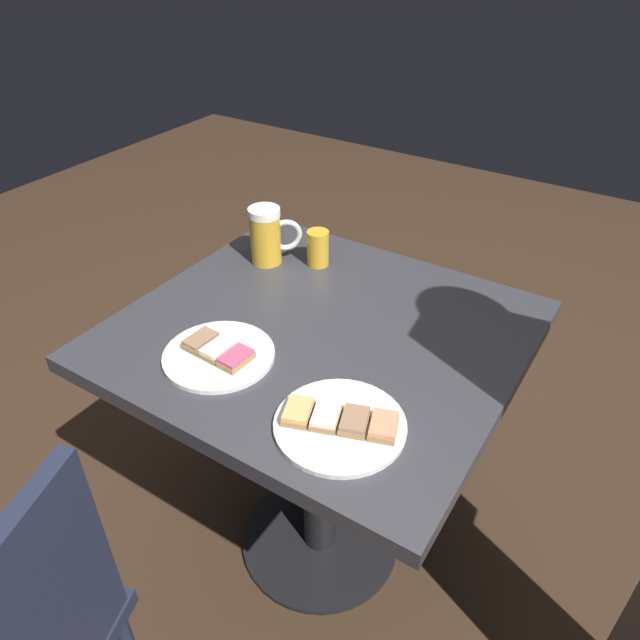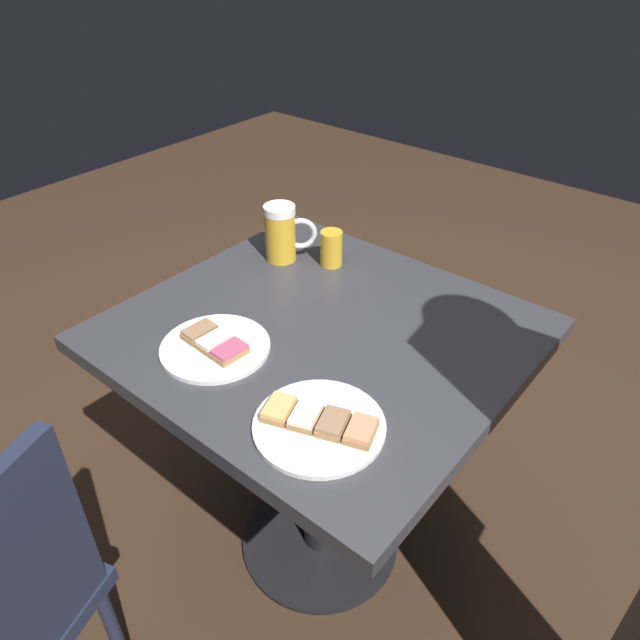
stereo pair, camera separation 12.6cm
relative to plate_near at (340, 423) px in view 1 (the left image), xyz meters
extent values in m
plane|color=#382619|center=(-0.19, 0.23, -0.76)|extent=(6.00, 6.00, 0.00)
cylinder|color=black|center=(-0.19, 0.23, -0.76)|extent=(0.44, 0.44, 0.01)
cylinder|color=black|center=(-0.19, 0.23, -0.39)|extent=(0.09, 0.09, 0.72)
cube|color=#333338|center=(-0.19, 0.23, -0.03)|extent=(0.82, 0.76, 0.04)
cylinder|color=white|center=(0.00, 0.00, 0.00)|extent=(0.23, 0.23, 0.01)
cube|color=#9E7547|center=(-0.07, -0.02, 0.01)|extent=(0.06, 0.08, 0.01)
cube|color=#E5B266|center=(-0.07, -0.02, 0.02)|extent=(0.06, 0.07, 0.01)
cube|color=#9E7547|center=(-0.02, -0.01, 0.01)|extent=(0.06, 0.08, 0.01)
cube|color=white|center=(-0.02, -0.01, 0.02)|extent=(0.06, 0.07, 0.01)
cube|color=#9E7547|center=(0.02, 0.01, 0.01)|extent=(0.06, 0.08, 0.01)
cube|color=#997051|center=(0.02, 0.01, 0.02)|extent=(0.06, 0.07, 0.01)
cube|color=#9E7547|center=(0.07, 0.02, 0.01)|extent=(0.06, 0.08, 0.01)
cube|color=#EA8E66|center=(0.07, 0.02, 0.02)|extent=(0.06, 0.07, 0.01)
cylinder|color=white|center=(-0.30, 0.03, 0.00)|extent=(0.22, 0.22, 0.01)
cube|color=#9E7547|center=(-0.35, 0.04, 0.01)|extent=(0.05, 0.07, 0.01)
cube|color=#997051|center=(-0.35, 0.04, 0.02)|extent=(0.05, 0.07, 0.01)
cube|color=#9E7547|center=(-0.30, 0.03, 0.01)|extent=(0.05, 0.07, 0.01)
cube|color=white|center=(-0.30, 0.03, 0.02)|extent=(0.05, 0.07, 0.01)
cube|color=#9E7547|center=(-0.25, 0.03, 0.01)|extent=(0.05, 0.07, 0.01)
cube|color=#BC4C70|center=(-0.25, 0.03, 0.02)|extent=(0.05, 0.07, 0.01)
cylinder|color=gold|center=(-0.45, 0.40, 0.05)|extent=(0.08, 0.08, 0.12)
cylinder|color=white|center=(-0.45, 0.40, 0.12)|extent=(0.08, 0.08, 0.02)
torus|color=silver|center=(-0.42, 0.43, 0.06)|extent=(0.07, 0.07, 0.08)
cylinder|color=gold|center=(-0.34, 0.45, 0.04)|extent=(0.05, 0.05, 0.09)
cylinder|color=#1E2338|center=(-0.57, -0.45, -0.55)|extent=(0.03, 0.03, 0.43)
cube|color=#1E2338|center=(-0.21, -0.50, -0.10)|extent=(0.14, 0.33, 0.39)
camera|label=1|loc=(0.37, -0.64, 0.74)|focal=33.43mm
camera|label=2|loc=(0.47, -0.56, 0.74)|focal=33.43mm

